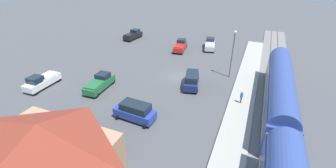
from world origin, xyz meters
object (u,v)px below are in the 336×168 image
object	(u,v)px
pedestrian_on_platform	(241,96)
pickup_green	(100,83)
pickup_red	(181,46)
light_pole_near_platform	(233,49)
pickup_white	(42,81)
pickup_silver	(210,44)
suv_navy	(192,80)
suv_blue	(135,111)
pickup_black	(133,35)
station_building	(45,150)

from	to	relation	value
pedestrian_on_platform	pickup_green	size ratio (longest dim) A/B	0.31
pickup_red	light_pole_near_platform	distance (m)	14.94
pickup_white	pickup_silver	xyz separation A→B (m)	(-18.90, -26.12, 0.00)
pickup_silver	light_pole_near_platform	xyz separation A→B (m)	(-6.09, 12.04, 3.77)
suv_navy	pickup_red	bearing A→B (deg)	-64.21
pickup_green	light_pole_near_platform	world-z (taller)	light_pole_near_platform
suv_blue	light_pole_near_platform	xyz separation A→B (m)	(-8.39, -15.59, 3.65)
pickup_red	pickup_black	world-z (taller)	same
suv_navy	light_pole_near_platform	bearing A→B (deg)	-130.79
station_building	pedestrian_on_platform	world-z (taller)	station_building
suv_blue	pedestrian_on_platform	bearing A→B (deg)	-144.44
pickup_green	suv_blue	xyz separation A→B (m)	(-8.34, 4.33, 0.12)
suv_navy	pickup_black	world-z (taller)	suv_navy
station_building	pedestrian_on_platform	xyz separation A→B (m)	(-13.87, -17.57, -1.58)
pickup_black	suv_blue	bearing A→B (deg)	120.77
pedestrian_on_platform	suv_navy	xyz separation A→B (m)	(7.35, -2.26, -0.13)
suv_navy	suv_blue	world-z (taller)	same
pickup_green	suv_blue	size ratio (longest dim) A/B	1.10
pickup_red	pickup_black	xyz separation A→B (m)	(13.24, -3.18, 0.00)
pedestrian_on_platform	pickup_red	size ratio (longest dim) A/B	0.30
pickup_black	station_building	bearing A→B (deg)	110.05
suv_navy	light_pole_near_platform	world-z (taller)	light_pole_near_platform
suv_blue	pickup_black	world-z (taller)	suv_blue
pickup_white	pedestrian_on_platform	bearing A→B (deg)	-166.97
pickup_red	light_pole_near_platform	bearing A→B (deg)	142.84
pickup_green	light_pole_near_platform	xyz separation A→B (m)	(-16.73, -11.26, 3.77)
station_building	pickup_green	size ratio (longest dim) A/B	2.09
light_pole_near_platform	station_building	bearing A→B (deg)	66.08
station_building	light_pole_near_platform	distance (m)	27.69
light_pole_near_platform	pickup_green	bearing A→B (deg)	33.95
pedestrian_on_platform	pickup_silver	xyz separation A→B (m)	(8.76, -19.72, -0.25)
station_building	pickup_green	world-z (taller)	station_building
suv_blue	pickup_black	distance (m)	32.00
station_building	pickup_black	size ratio (longest dim) A/B	2.07
pedestrian_on_platform	pickup_black	bearing A→B (deg)	-35.53
pickup_white	suv_navy	bearing A→B (deg)	-156.90
suv_navy	pickup_silver	distance (m)	17.52
pickup_silver	station_building	bearing A→B (deg)	82.19
pedestrian_on_platform	suv_navy	world-z (taller)	suv_navy
station_building	suv_blue	world-z (taller)	station_building
pickup_red	pickup_white	bearing A→B (deg)	59.44
pickup_white	pickup_black	bearing A→B (deg)	-90.50
pedestrian_on_platform	pickup_black	size ratio (longest dim) A/B	0.31
pickup_green	pickup_black	xyz separation A→B (m)	(8.03, -23.17, 0.00)
pickup_silver	pedestrian_on_platform	bearing A→B (deg)	113.95
pickup_red	suv_navy	bearing A→B (deg)	115.79
pickup_green	pickup_red	xyz separation A→B (m)	(-5.21, -19.99, 0.00)
pickup_black	light_pole_near_platform	bearing A→B (deg)	154.31
pickup_white	pickup_green	distance (m)	8.73
station_building	suv_blue	distance (m)	10.21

